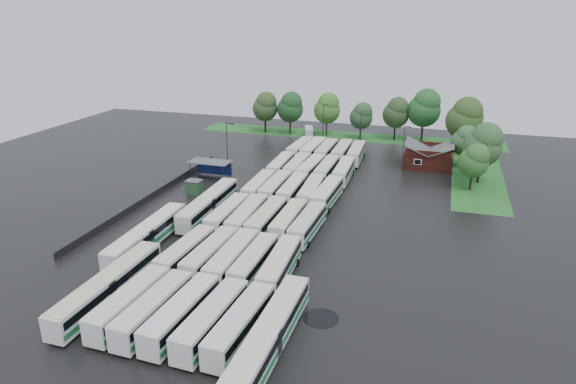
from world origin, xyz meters
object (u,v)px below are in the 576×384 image
(artic_bus_west_a, at_px, (108,286))
(minibus, at_px, (309,131))
(brick_building, at_px, (428,158))
(artic_bus_east, at_px, (270,335))

(artic_bus_west_a, distance_m, minibus, 85.10)
(artic_bus_west_a, relative_size, minibus, 3.20)
(minibus, bearing_deg, brick_building, -47.91)
(artic_bus_east, height_order, minibus, artic_bus_east)
(minibus, bearing_deg, artic_bus_east, -94.34)
(artic_bus_west_a, height_order, artic_bus_east, artic_bus_east)
(brick_building, bearing_deg, artic_bus_east, -99.74)
(brick_building, distance_m, minibus, 36.83)
(artic_bus_east, distance_m, minibus, 90.57)
(brick_building, relative_size, minibus, 1.72)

